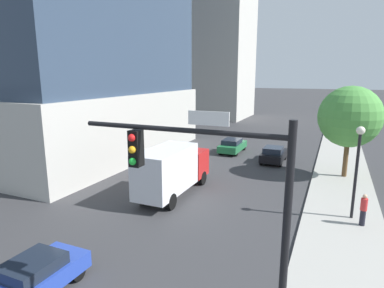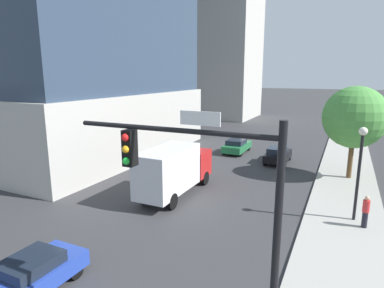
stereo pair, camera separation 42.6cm
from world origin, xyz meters
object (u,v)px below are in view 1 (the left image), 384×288
street_lamp (358,158)px  car_green (232,145)px  traffic_light_pole (215,193)px  car_blue (31,279)px  construction_building (212,23)px  street_tree (350,117)px  car_black (274,154)px  box_truck (172,169)px  pedestrian_red_shirt (363,210)px

street_lamp → car_green: size_ratio=1.18×
traffic_light_pole → car_blue: 8.04m
construction_building → car_green: bearing=-65.1°
street_tree → car_green: (-10.56, 4.79, -4.10)m
car_black → car_blue: (-4.64, -22.44, -0.05)m
box_truck → pedestrian_red_shirt: 11.34m
street_lamp → street_tree: street_tree is taller
pedestrian_red_shirt → construction_building: bearing=120.3°
street_tree → construction_building: bearing=125.9°
car_black → car_blue: car_black is taller
construction_building → street_tree: bearing=-54.1°
construction_building → street_lamp: size_ratio=8.10×
street_lamp → car_green: bearing=130.0°
car_blue → car_black: bearing=78.3°
box_truck → car_blue: bearing=-90.0°
street_tree → car_blue: size_ratio=1.64×
construction_building → pedestrian_red_shirt: 50.33m
car_blue → pedestrian_red_shirt: pedestrian_red_shirt is taller
traffic_light_pole → street_tree: street_tree is taller
traffic_light_pole → box_truck: traffic_light_pole is taller
street_lamp → car_blue: (-10.84, -11.79, -2.86)m
car_green → car_blue: car_green is taller
car_blue → car_green: bearing=90.0°
traffic_light_pole → car_black: bearing=95.7°
construction_building → car_blue: bearing=-76.3°
street_lamp → car_blue: street_lamp is taller
street_lamp → pedestrian_red_shirt: bearing=-59.6°
street_lamp → pedestrian_red_shirt: (0.47, -0.81, -2.54)m
car_blue → traffic_light_pole: bearing=3.3°
car_blue → box_truck: 11.18m
traffic_light_pole → car_green: (-6.86, 24.34, -4.17)m
street_tree → box_truck: size_ratio=0.97×
street_lamp → car_green: street_lamp is taller
box_truck → pedestrian_red_shirt: box_truck is taller
construction_building → street_lamp: 48.68m
traffic_light_pole → box_truck: bearing=122.6°
pedestrian_red_shirt → car_black: bearing=120.2°
traffic_light_pole → street_lamp: (3.98, 11.40, -1.33)m
car_green → box_truck: bearing=-90.0°
street_tree → car_black: 7.60m
car_green → street_lamp: bearing=-50.0°
street_lamp → box_truck: 10.99m
street_tree → car_blue: bearing=-117.9°
street_tree → car_green: street_tree is taller
street_lamp → street_tree: size_ratio=0.73×
street_tree → pedestrian_red_shirt: (0.75, -8.96, -3.80)m
construction_building → street_tree: 41.62m
traffic_light_pole → street_tree: (3.70, 19.55, -0.07)m
street_tree → box_truck: street_tree is taller
traffic_light_pole → car_green: size_ratio=1.58×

